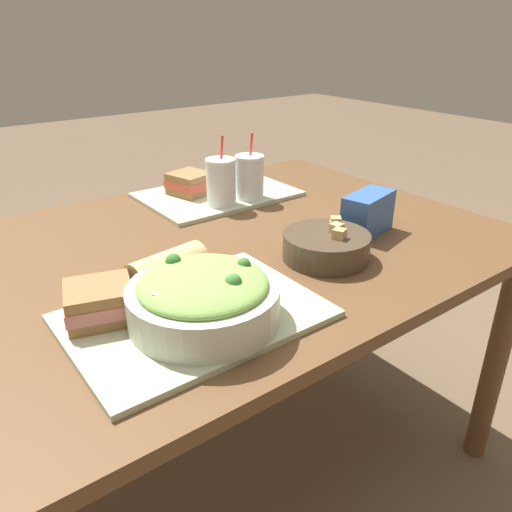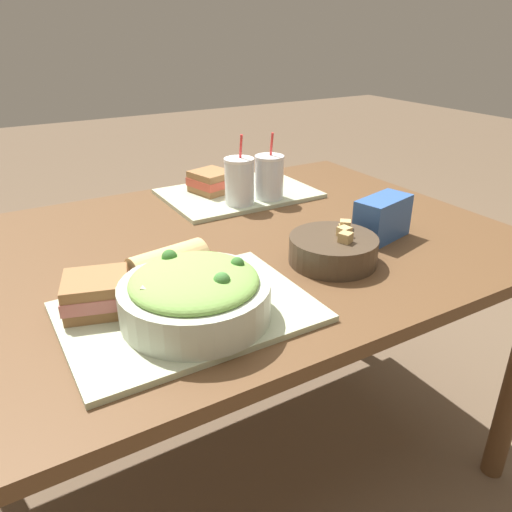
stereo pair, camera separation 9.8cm
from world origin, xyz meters
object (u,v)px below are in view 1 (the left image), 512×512
(salad_bowl, at_px, (203,297))
(soup_bowl, at_px, (326,245))
(drink_cup_dark, at_px, (221,183))
(drink_cup_red, at_px, (250,178))
(sandwich_near, at_px, (100,302))
(baguette_near, at_px, (169,269))
(chip_bag, at_px, (368,213))
(sandwich_far, at_px, (190,183))

(salad_bowl, height_order, soup_bowl, salad_bowl)
(drink_cup_dark, height_order, drink_cup_red, drink_cup_dark)
(salad_bowl, height_order, sandwich_near, salad_bowl)
(salad_bowl, distance_m, baguette_near, 0.15)
(baguette_near, height_order, chip_bag, chip_bag)
(soup_bowl, relative_size, sandwich_near, 1.36)
(salad_bowl, height_order, drink_cup_red, drink_cup_red)
(salad_bowl, xyz_separation_m, sandwich_near, (-0.14, 0.12, -0.02))
(drink_cup_red, bearing_deg, baguette_near, -142.43)
(sandwich_far, xyz_separation_m, drink_cup_dark, (0.02, -0.14, 0.03))
(soup_bowl, distance_m, baguette_near, 0.36)
(chip_bag, bearing_deg, sandwich_far, 98.69)
(soup_bowl, xyz_separation_m, drink_cup_red, (0.10, 0.42, 0.04))
(salad_bowl, xyz_separation_m, drink_cup_red, (0.46, 0.49, 0.01))
(salad_bowl, relative_size, baguette_near, 1.58)
(baguette_near, distance_m, sandwich_far, 0.58)
(baguette_near, height_order, drink_cup_red, drink_cup_red)
(baguette_near, distance_m, drink_cup_dark, 0.49)
(sandwich_far, relative_size, drink_cup_dark, 0.70)
(drink_cup_dark, bearing_deg, drink_cup_red, 0.00)
(baguette_near, xyz_separation_m, chip_bag, (0.54, -0.03, 0.00))
(salad_bowl, bearing_deg, drink_cup_red, 46.98)
(baguette_near, xyz_separation_m, drink_cup_red, (0.45, 0.34, 0.02))
(sandwich_near, relative_size, drink_cup_dark, 0.73)
(soup_bowl, relative_size, chip_bag, 1.20)
(sandwich_near, height_order, sandwich_far, same)
(sandwich_near, distance_m, drink_cup_dark, 0.63)
(salad_bowl, distance_m, chip_bag, 0.57)
(sandwich_near, relative_size, drink_cup_red, 0.75)
(soup_bowl, bearing_deg, sandwich_far, 92.51)
(sandwich_near, bearing_deg, chip_bag, 17.21)
(drink_cup_dark, bearing_deg, soup_bowl, -89.49)
(drink_cup_red, height_order, chip_bag, drink_cup_red)
(sandwich_far, xyz_separation_m, drink_cup_red, (0.12, -0.14, 0.03))
(sandwich_far, distance_m, drink_cup_dark, 0.14)
(baguette_near, bearing_deg, salad_bowl, 166.74)
(baguette_near, bearing_deg, soup_bowl, -110.98)
(salad_bowl, distance_m, sandwich_near, 0.18)
(soup_bowl, distance_m, drink_cup_dark, 0.42)
(drink_cup_dark, bearing_deg, sandwich_near, -143.03)
(salad_bowl, xyz_separation_m, baguette_near, (0.01, 0.15, -0.01))
(drink_cup_dark, height_order, chip_bag, drink_cup_dark)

